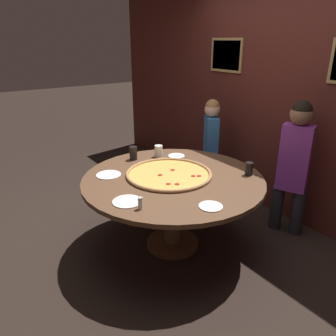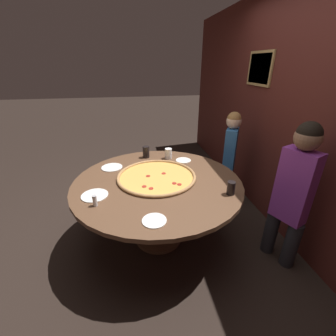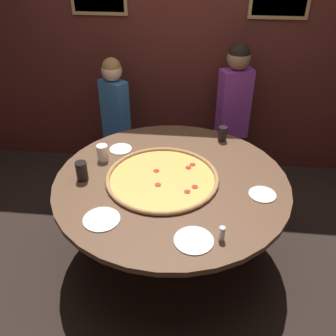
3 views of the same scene
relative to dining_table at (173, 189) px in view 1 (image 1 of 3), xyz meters
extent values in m
plane|color=black|center=(0.00, 0.00, -0.62)|extent=(24.00, 24.00, 0.00)
cube|color=#4C1E19|center=(0.00, 1.44, 0.68)|extent=(6.40, 0.06, 2.60)
cube|color=#9E7F4C|center=(-0.80, 1.40, 1.13)|extent=(0.52, 0.02, 0.40)
cube|color=slate|center=(-0.80, 1.39, 1.13)|extent=(0.46, 0.01, 0.34)
cylinder|color=brown|center=(0.00, 0.00, 0.10)|extent=(1.68, 1.68, 0.04)
cylinder|color=brown|center=(0.00, 0.00, -0.27)|extent=(0.16, 0.16, 0.70)
cylinder|color=brown|center=(0.00, 0.00, -0.60)|extent=(0.52, 0.52, 0.04)
cylinder|color=#E5A84C|center=(-0.07, 0.00, 0.13)|extent=(0.77, 0.77, 0.01)
torus|color=#B27F4C|center=(-0.07, 0.00, 0.14)|extent=(0.81, 0.81, 0.03)
cylinder|color=#A8281E|center=(-0.09, -0.09, 0.13)|extent=(0.04, 0.04, 0.00)
cylinder|color=#A8281E|center=(-0.12, 0.08, 0.13)|extent=(0.04, 0.04, 0.00)
cylinder|color=#A8281E|center=(0.17, -0.08, 0.13)|extent=(0.04, 0.04, 0.00)
cylinder|color=#A8281E|center=(0.12, -0.14, 0.13)|extent=(0.04, 0.04, 0.00)
cylinder|color=#A8281E|center=(0.14, 0.19, 0.13)|extent=(0.04, 0.04, 0.00)
cylinder|color=#A8281E|center=(0.11, 0.15, 0.13)|extent=(0.04, 0.04, 0.00)
cylinder|color=white|center=(-0.55, 0.21, 0.18)|extent=(0.08, 0.08, 0.13)
cylinder|color=black|center=(0.37, 0.61, 0.18)|extent=(0.07, 0.07, 0.12)
cylinder|color=black|center=(-0.63, -0.06, 0.19)|extent=(0.08, 0.08, 0.14)
cylinder|color=white|center=(0.63, -0.11, 0.12)|extent=(0.19, 0.19, 0.01)
cylinder|color=white|center=(-0.45, 0.38, 0.12)|extent=(0.18, 0.18, 0.01)
cylinder|color=white|center=(0.19, -0.59, 0.12)|extent=(0.24, 0.24, 0.01)
cylinder|color=white|center=(-0.39, -0.47, 0.12)|extent=(0.23, 0.23, 0.01)
cylinder|color=silver|center=(0.35, -0.56, 0.16)|extent=(0.04, 0.04, 0.08)
cylinder|color=#B7B7BC|center=(0.35, -0.56, 0.21)|extent=(0.04, 0.04, 0.01)
cylinder|color=#232328|center=(0.58, 1.20, -0.38)|extent=(0.17, 0.17, 0.49)
cylinder|color=#232328|center=(0.38, 1.11, -0.38)|extent=(0.17, 0.17, 0.49)
cube|color=purple|center=(0.48, 1.16, 0.21)|extent=(0.33, 0.26, 0.68)
sphere|color=#8C664C|center=(0.48, 1.16, 0.65)|extent=(0.21, 0.21, 0.21)
sphere|color=black|center=(0.48, 1.16, 0.69)|extent=(0.19, 0.19, 0.19)
cylinder|color=#232328|center=(-0.57, 1.02, -0.40)|extent=(0.16, 0.16, 0.44)
cylinder|color=#232328|center=(-0.73, 1.12, -0.40)|extent=(0.16, 0.16, 0.44)
cube|color=#3370B2|center=(-0.65, 1.07, 0.12)|extent=(0.30, 0.26, 0.61)
sphere|color=beige|center=(-0.65, 1.07, 0.52)|extent=(0.19, 0.19, 0.19)
sphere|color=#9E703D|center=(-0.65, 1.07, 0.56)|extent=(0.17, 0.17, 0.17)
camera|label=1|loc=(2.25, -1.66, 1.32)|focal=35.00mm
camera|label=2|loc=(1.98, -0.24, 1.19)|focal=24.00mm
camera|label=3|loc=(0.20, -2.16, 1.69)|focal=40.00mm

